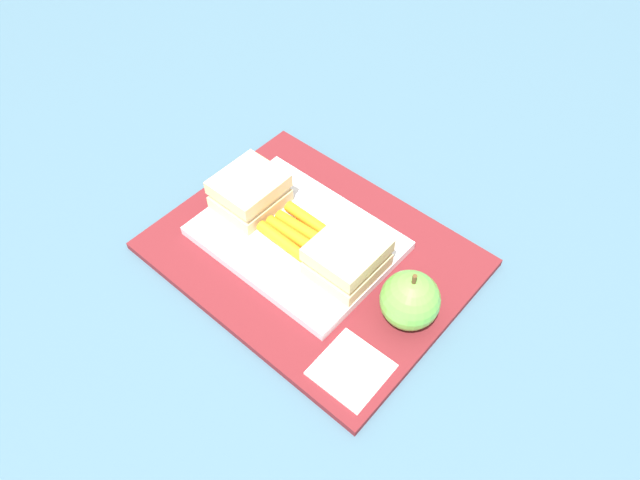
% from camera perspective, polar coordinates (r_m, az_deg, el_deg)
% --- Properties ---
extents(ground_plane, '(2.40, 2.40, 0.00)m').
position_cam_1_polar(ground_plane, '(0.72, -0.75, -1.62)').
color(ground_plane, '#42667A').
extents(lunchbag_mat, '(0.36, 0.28, 0.01)m').
position_cam_1_polar(lunchbag_mat, '(0.72, -0.75, -1.37)').
color(lunchbag_mat, maroon).
rests_on(lunchbag_mat, ground_plane).
extents(food_tray, '(0.23, 0.17, 0.01)m').
position_cam_1_polar(food_tray, '(0.72, -2.24, 0.19)').
color(food_tray, white).
rests_on(food_tray, lunchbag_mat).
extents(sandwich_half_left, '(0.07, 0.08, 0.04)m').
position_cam_1_polar(sandwich_half_left, '(0.74, -6.77, 4.63)').
color(sandwich_half_left, '#DBC189').
rests_on(sandwich_half_left, food_tray).
extents(sandwich_half_right, '(0.07, 0.08, 0.04)m').
position_cam_1_polar(sandwich_half_right, '(0.67, 2.62, -1.65)').
color(sandwich_half_right, '#DBC189').
rests_on(sandwich_half_right, food_tray).
extents(carrot_sticks_bundle, '(0.08, 0.06, 0.02)m').
position_cam_1_polar(carrot_sticks_bundle, '(0.71, -2.25, 0.82)').
color(carrot_sticks_bundle, orange).
rests_on(carrot_sticks_bundle, food_tray).
extents(apple, '(0.07, 0.07, 0.08)m').
position_cam_1_polar(apple, '(0.64, 8.85, -5.48)').
color(apple, '#66B742').
rests_on(apple, lunchbag_mat).
extents(paper_napkin, '(0.07, 0.07, 0.00)m').
position_cam_1_polar(paper_napkin, '(0.63, 3.02, -12.31)').
color(paper_napkin, white).
rests_on(paper_napkin, lunchbag_mat).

